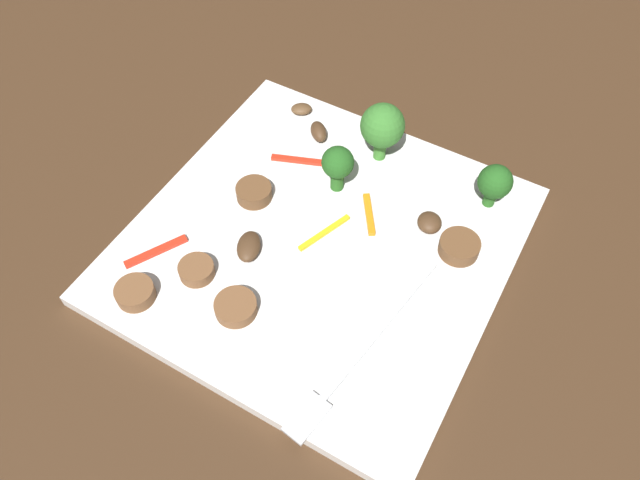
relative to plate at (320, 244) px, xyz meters
The scene contains 19 objects.
ground_plane 0.01m from the plate, ahead, with size 1.40×1.40×0.00m, color #422B19.
plate is the anchor object (origin of this frame).
fork 0.11m from the plate, 44.11° to the left, with size 0.18×0.04×0.00m.
broccoli_floret_0 0.12m from the plate, behind, with size 0.04×0.04×0.06m.
broccoli_floret_1 0.07m from the plate, 164.66° to the right, with size 0.03×0.03×0.05m.
broccoli_floret_2 0.16m from the plate, 135.03° to the left, with size 0.03×0.03×0.04m.
sausage_slice_0 0.12m from the plate, 114.08° to the left, with size 0.03×0.03×0.01m, color brown.
sausage_slice_1 0.09m from the plate, 13.98° to the right, with size 0.03×0.03×0.01m, color brown.
sausage_slice_2 0.08m from the plate, 99.33° to the right, with size 0.03×0.03×0.01m, color brown.
sausage_slice_3 0.10m from the plate, 41.41° to the right, with size 0.03×0.03×0.01m, color brown.
sausage_slice_4 0.15m from the plate, 39.26° to the right, with size 0.03×0.03×0.01m, color brown.
mushroom_0 0.12m from the plate, 149.57° to the right, with size 0.03×0.01×0.01m, color #4C331E.
mushroom_1 0.16m from the plate, 143.52° to the right, with size 0.02×0.02×0.01m, color brown.
mushroom_2 0.06m from the plate, 50.10° to the right, with size 0.03×0.02×0.01m, color #4C331E.
mushroom_3 0.09m from the plate, 128.36° to the left, with size 0.02×0.02×0.01m, color #4C331E.
pepper_strip_0 0.14m from the plate, 54.72° to the right, with size 0.05×0.01×0.00m, color red.
pepper_strip_1 0.01m from the plate, 156.25° to the right, with size 0.05×0.00×0.00m, color yellow.
pepper_strip_2 0.05m from the plate, 151.14° to the left, with size 0.04×0.01×0.00m, color orange.
pepper_strip_3 0.09m from the plate, 138.27° to the right, with size 0.05×0.01×0.00m, color red.
Camera 1 is at (0.26, 0.15, 0.43)m, focal length 34.70 mm.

